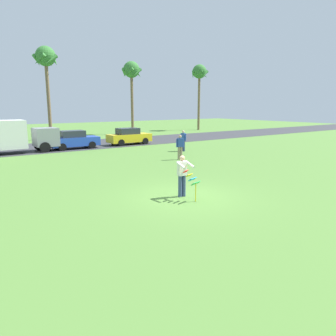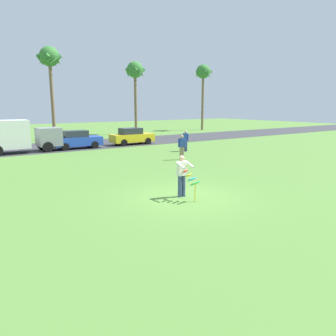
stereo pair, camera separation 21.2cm
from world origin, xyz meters
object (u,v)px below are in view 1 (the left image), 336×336
at_px(palm_tree_far_left, 199,75).
at_px(parked_car_yellow, 129,137).
at_px(person_kite_flyer, 182,174).
at_px(parked_truck_grey_van, 7,136).
at_px(person_walker_near, 180,146).
at_px(palm_tree_right_near, 46,61).
at_px(kite_held, 192,180).
at_px(person_walker_far, 183,140).
at_px(palm_tree_centre_far, 131,73).
at_px(parked_car_blue, 74,140).

bearing_deg(palm_tree_far_left, parked_car_yellow, -149.39).
xyz_separation_m(person_kite_flyer, parked_car_yellow, (6.98, 17.40, -0.18)).
xyz_separation_m(parked_truck_grey_van, palm_tree_far_left, (28.82, 10.72, 6.92)).
xyz_separation_m(parked_truck_grey_van, parked_car_yellow, (10.70, 0.00, -0.64)).
bearing_deg(person_walker_near, parked_car_yellow, 82.13).
height_order(parked_truck_grey_van, palm_tree_far_left, palm_tree_far_left).
xyz_separation_m(parked_truck_grey_van, palm_tree_right_near, (5.77, 8.96, 6.99)).
relative_size(person_kite_flyer, parked_car_yellow, 0.41).
relative_size(kite_held, person_walker_far, 0.70).
height_order(parked_truck_grey_van, person_walker_near, parked_truck_grey_van).
bearing_deg(palm_tree_centre_far, parked_car_blue, -138.56).
relative_size(parked_truck_grey_van, palm_tree_centre_far, 0.72).
xyz_separation_m(palm_tree_centre_far, person_walker_far, (-4.72, -16.98, -6.94)).
bearing_deg(palm_tree_far_left, kite_held, -131.11).
bearing_deg(palm_tree_right_near, person_walker_far, -68.07).
relative_size(parked_car_yellow, person_walker_near, 2.43).
bearing_deg(person_walker_far, parked_truck_grey_van, 150.85).
distance_m(parked_truck_grey_van, parked_car_blue, 5.27).
xyz_separation_m(parked_car_blue, palm_tree_centre_far, (11.59, 10.23, 7.10)).
bearing_deg(person_kite_flyer, palm_tree_right_near, 85.53).
distance_m(kite_held, parked_truck_grey_van, 18.48).
bearing_deg(kite_held, palm_tree_right_near, 85.55).
height_order(person_kite_flyer, parked_truck_grey_van, parked_truck_grey_van).
bearing_deg(parked_car_blue, palm_tree_right_near, 86.53).
bearing_deg(palm_tree_centre_far, person_kite_flyer, -115.38).
xyz_separation_m(person_kite_flyer, person_walker_far, (8.39, 10.65, -0.02)).
relative_size(parked_truck_grey_van, palm_tree_far_left, 0.68).
bearing_deg(parked_car_blue, parked_truck_grey_van, -180.00).
bearing_deg(palm_tree_right_near, person_kite_flyer, -94.47).
distance_m(parked_car_blue, palm_tree_far_left, 26.99).
relative_size(person_kite_flyer, parked_truck_grey_van, 0.26).
xyz_separation_m(kite_held, palm_tree_far_left, (25.15, 28.82, 7.50)).
bearing_deg(parked_truck_grey_van, palm_tree_right_near, 57.20).
xyz_separation_m(palm_tree_right_near, palm_tree_centre_far, (11.05, 1.27, -0.52)).
relative_size(parked_car_yellow, person_walker_far, 2.43).
distance_m(palm_tree_right_near, palm_tree_far_left, 23.11).
xyz_separation_m(kite_held, person_walker_far, (8.43, 11.35, 0.10)).
relative_size(parked_car_blue, person_walker_near, 2.43).
height_order(kite_held, palm_tree_far_left, palm_tree_far_left).
distance_m(kite_held, palm_tree_far_left, 38.98).
xyz_separation_m(person_kite_flyer, palm_tree_centre_far, (13.11, 27.63, 6.92)).
distance_m(palm_tree_right_near, person_walker_far, 18.51).
distance_m(kite_held, person_walker_far, 14.14).
distance_m(kite_held, palm_tree_right_near, 28.18).
relative_size(parked_car_yellow, palm_tree_right_near, 0.42).
height_order(palm_tree_right_near, palm_tree_centre_far, palm_tree_right_near).
bearing_deg(palm_tree_centre_far, kite_held, -114.90).
bearing_deg(palm_tree_far_left, person_kite_flyer, -131.76).
bearing_deg(person_kite_flyer, parked_truck_grey_van, 102.04).
distance_m(kite_held, palm_tree_centre_far, 32.02).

